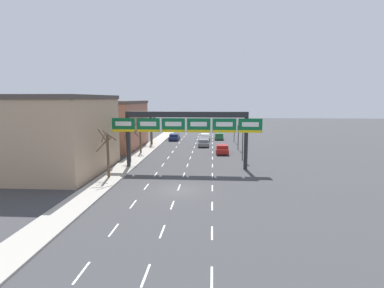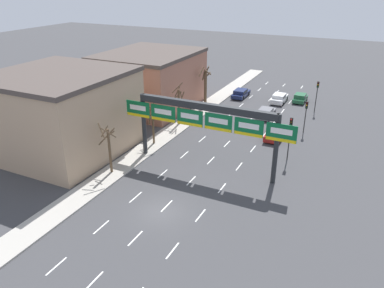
{
  "view_description": "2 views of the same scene",
  "coord_description": "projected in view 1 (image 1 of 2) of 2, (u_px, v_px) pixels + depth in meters",
  "views": [
    {
      "loc": [
        3.26,
        -27.6,
        8.74
      ],
      "look_at": [
        0.91,
        6.48,
        3.55
      ],
      "focal_mm": 28.0,
      "sensor_mm": 36.0,
      "label": 1
    },
    {
      "loc": [
        14.22,
        -23.29,
        18.65
      ],
      "look_at": [
        0.68,
        4.77,
        4.66
      ],
      "focal_mm": 35.0,
      "sensor_mm": 36.0,
      "label": 2
    }
  ],
  "objects": [
    {
      "name": "building_far",
      "position": [
        105.0,
        124.0,
        53.49
      ],
      "size": [
        12.62,
        15.11,
        8.36
      ],
      "color": "#9E6651",
      "rests_on": "ground_plane"
    },
    {
      "name": "tree_bare_furthest",
      "position": [
        151.0,
        127.0,
        56.65
      ],
      "size": [
        1.75,
        1.7,
        6.11
      ],
      "color": "brown",
      "rests_on": "sidewalk_left"
    },
    {
      "name": "car_grey",
      "position": [
        204.0,
        142.0,
        55.48
      ],
      "size": [
        1.95,
        4.57,
        1.33
      ],
      "color": "slate",
      "rests_on": "ground_plane"
    },
    {
      "name": "traffic_light_far_end",
      "position": [
        238.0,
        132.0,
        51.16
      ],
      "size": [
        0.3,
        0.35,
        4.22
      ],
      "color": "black",
      "rests_on": "ground_plane"
    },
    {
      "name": "tree_bare_third",
      "position": [
        107.0,
        151.0,
        32.67
      ],
      "size": [
        2.4,
        2.4,
        5.39
      ],
      "color": "brown",
      "rests_on": "sidewalk_left"
    },
    {
      "name": "sign_gantry",
      "position": [
        186.0,
        124.0,
        36.95
      ],
      "size": [
        18.53,
        0.7,
        7.16
      ],
      "color": "#232628",
      "rests_on": "ground_plane"
    },
    {
      "name": "tree_bare_closest",
      "position": [
        140.0,
        135.0,
        47.81
      ],
      "size": [
        2.0,
        1.45,
        5.6
      ],
      "color": "brown",
      "rests_on": "sidewalk_left"
    },
    {
      "name": "car_navy",
      "position": [
        174.0,
        137.0,
        63.56
      ],
      "size": [
        1.97,
        4.68,
        1.36
      ],
      "color": "#19234C",
      "rests_on": "ground_plane"
    },
    {
      "name": "car_white",
      "position": [
        205.0,
        137.0,
        63.05
      ],
      "size": [
        1.98,
        4.51,
        1.45
      ],
      "color": "silver",
      "rests_on": "ground_plane"
    },
    {
      "name": "building_near",
      "position": [
        45.0,
        134.0,
        35.47
      ],
      "size": [
        13.76,
        14.11,
        9.17
      ],
      "color": "tan",
      "rests_on": "ground_plane"
    },
    {
      "name": "car_green",
      "position": [
        219.0,
        136.0,
        64.6
      ],
      "size": [
        1.84,
        3.95,
        1.36
      ],
      "color": "#235B38",
      "rests_on": "ground_plane"
    },
    {
      "name": "tree_bare_second",
      "position": [
        130.0,
        143.0,
        40.76
      ],
      "size": [
        2.04,
        2.03,
        5.17
      ],
      "color": "brown",
      "rests_on": "sidewalk_left"
    },
    {
      "name": "lane_dashes",
      "position": [
        189.0,
        161.0,
        42.07
      ],
      "size": [
        6.72,
        67.0,
        0.01
      ],
      "color": "white",
      "rests_on": "ground_plane"
    },
    {
      "name": "sidewalk_left",
      "position": [
        97.0,
        188.0,
        29.29
      ],
      "size": [
        2.8,
        110.0,
        0.15
      ],
      "color": "#A8A399",
      "rests_on": "ground_plane"
    },
    {
      "name": "ground_plane",
      "position": [
        178.0,
        190.0,
        28.76
      ],
      "size": [
        220.0,
        220.0,
        0.0
      ],
      "primitive_type": "plane",
      "color": "#3D3D3F"
    },
    {
      "name": "traffic_light_mid_block",
      "position": [
        243.0,
        136.0,
        42.33
      ],
      "size": [
        0.3,
        0.35,
        4.96
      ],
      "color": "black",
      "rests_on": "ground_plane"
    },
    {
      "name": "car_red",
      "position": [
        222.0,
        149.0,
        48.0
      ],
      "size": [
        1.97,
        4.23,
        1.44
      ],
      "color": "maroon",
      "rests_on": "ground_plane"
    },
    {
      "name": "traffic_light_near_gantry",
      "position": [
        234.0,
        126.0,
        60.02
      ],
      "size": [
        0.3,
        0.35,
        4.67
      ],
      "color": "black",
      "rests_on": "ground_plane"
    }
  ]
}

